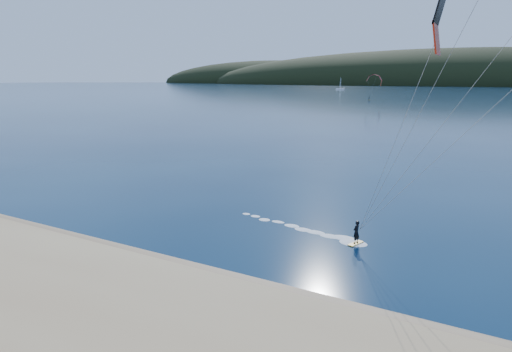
# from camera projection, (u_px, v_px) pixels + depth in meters

# --- Properties ---
(ground) EXTENTS (1800.00, 1800.00, 0.00)m
(ground) POSITION_uv_depth(u_px,v_px,m) (122.00, 304.00, 21.82)
(ground) COLOR #071D39
(ground) RESTS_ON ground
(wet_sand) EXTENTS (220.00, 2.50, 0.10)m
(wet_sand) POSITION_uv_depth(u_px,v_px,m) (177.00, 269.00, 25.66)
(wet_sand) COLOR #8F7153
(wet_sand) RESTS_ON ground
(headland) EXTENTS (1200.00, 310.00, 140.00)m
(headland) POSITION_uv_depth(u_px,v_px,m) (480.00, 85.00, 659.84)
(headland) COLOR black
(headland) RESTS_ON ground
(kitesurfer_near) EXTENTS (22.91, 7.59, 16.97)m
(kitesurfer_near) POSITION_uv_depth(u_px,v_px,m) (511.00, 33.00, 19.31)
(kitesurfer_near) COLOR gold
(kitesurfer_near) RESTS_ON ground
(kitesurfer_far) EXTENTS (8.37, 6.70, 11.92)m
(kitesurfer_far) POSITION_uv_depth(u_px,v_px,m) (374.00, 82.00, 212.34)
(kitesurfer_far) COLOR gold
(kitesurfer_far) RESTS_ON ground
(sailboat) EXTENTS (8.54, 5.32, 11.88)m
(sailboat) POSITION_uv_depth(u_px,v_px,m) (340.00, 89.00, 412.17)
(sailboat) COLOR white
(sailboat) RESTS_ON ground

